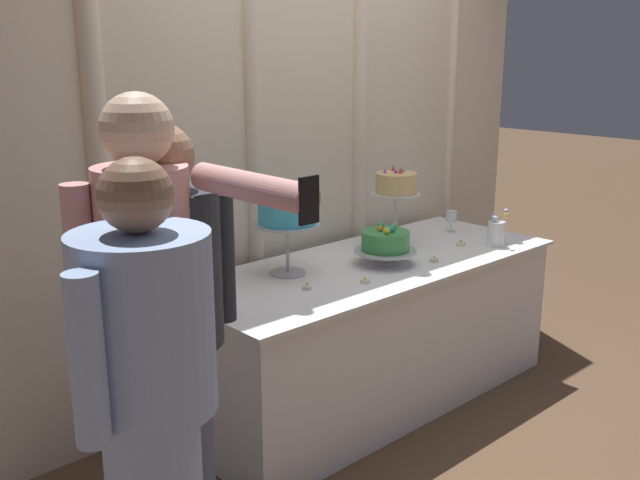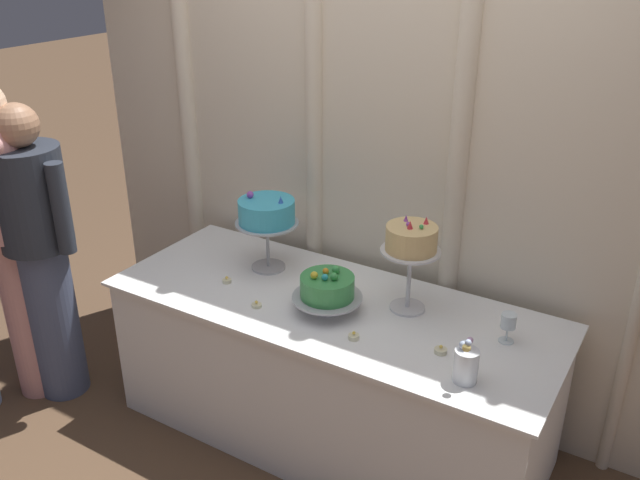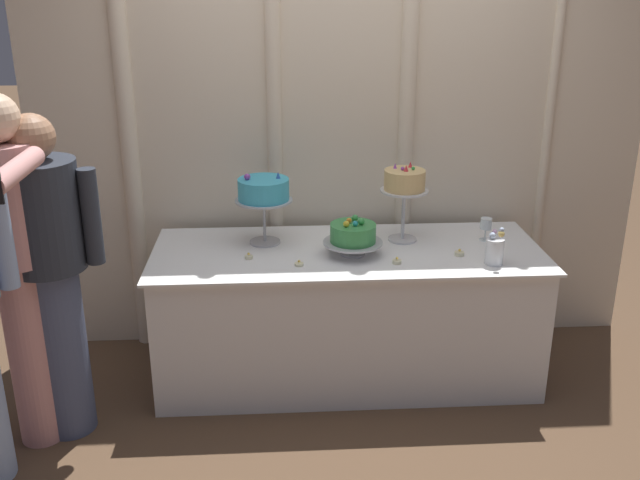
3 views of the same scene
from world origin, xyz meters
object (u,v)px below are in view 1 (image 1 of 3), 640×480
at_px(guest_girl_blue_dress, 151,332).
at_px(cake_table, 371,331).
at_px(cake_display_rightmost, 396,187).
at_px(wine_glass, 451,217).
at_px(flower_vase, 496,232).
at_px(tealight_far_left, 307,287).
at_px(tealight_near_left, 365,281).
at_px(tealight_near_right, 434,260).
at_px(tealight_far_right, 461,244).
at_px(guest_man_pink_jacket, 171,344).
at_px(cake_display_center, 385,243).
at_px(cake_display_leftmost, 287,215).
at_px(guest_man_dark_suit, 151,420).

bearing_deg(guest_girl_blue_dress, cake_table, 18.55).
xyz_separation_m(cake_display_rightmost, wine_glass, (0.46, -0.03, -0.23)).
bearing_deg(flower_vase, tealight_far_left, 173.24).
distance_m(wine_glass, tealight_near_left, 1.10).
relative_size(cake_table, cake_display_rightmost, 4.79).
bearing_deg(tealight_far_left, cake_display_rightmost, 15.04).
distance_m(cake_table, cake_display_rightmost, 0.78).
relative_size(tealight_far_left, tealight_near_right, 0.93).
distance_m(flower_vase, tealight_far_left, 1.26).
relative_size(cake_table, guest_girl_blue_dress, 1.24).
height_order(tealight_far_right, guest_man_pink_jacket, guest_man_pink_jacket).
relative_size(tealight_far_right, guest_girl_blue_dress, 0.03).
height_order(cake_display_center, tealight_near_right, cake_display_center).
distance_m(tealight_near_left, tealight_near_right, 0.50).
height_order(cake_display_leftmost, guest_man_dark_suit, guest_man_dark_suit).
xyz_separation_m(tealight_far_left, tealight_near_right, (0.76, -0.11, 0.00)).
bearing_deg(tealight_near_left, flower_vase, -2.10).
distance_m(cake_table, tealight_far_right, 0.71).
height_order(wine_glass, tealight_near_right, wine_glass).
relative_size(cake_display_rightmost, tealight_far_right, 8.45).
bearing_deg(cake_display_center, cake_display_leftmost, 156.30).
distance_m(flower_vase, guest_man_pink_jacket, 2.17).
bearing_deg(cake_display_center, guest_girl_blue_dress, -163.91).
bearing_deg(tealight_far_right, tealight_near_left, -173.98).
height_order(wine_glass, tealight_near_left, wine_glass).
bearing_deg(wine_glass, tealight_near_right, -150.25).
bearing_deg(cake_display_rightmost, tealight_far_right, -43.72).
bearing_deg(tealight_far_left, flower_vase, -6.76).
bearing_deg(cake_display_leftmost, flower_vase, -17.94).
height_order(tealight_far_left, guest_man_dark_suit, guest_man_dark_suit).
bearing_deg(cake_display_rightmost, guest_man_pink_jacket, -161.95).
height_order(tealight_far_left, tealight_far_right, tealight_far_right).
height_order(tealight_near_right, guest_man_dark_suit, guest_man_dark_suit).
height_order(tealight_far_left, guest_girl_blue_dress, guest_girl_blue_dress).
bearing_deg(flower_vase, tealight_near_left, 177.90).
xyz_separation_m(cake_table, tealight_near_left, (-0.27, -0.21, 0.39)).
xyz_separation_m(tealight_far_right, guest_man_pink_jacket, (-2.01, -0.32, 0.10)).
relative_size(cake_table, tealight_near_left, 45.12).
bearing_deg(tealight_near_right, tealight_far_right, 14.82).
bearing_deg(guest_man_pink_jacket, tealight_far_right, 9.06).
bearing_deg(tealight_near_left, guest_man_dark_suit, -157.79).
height_order(cake_display_rightmost, guest_man_dark_suit, guest_man_dark_suit).
xyz_separation_m(wine_glass, guest_man_pink_jacket, (-2.21, -0.54, 0.02)).
relative_size(cake_display_center, guest_man_dark_suit, 0.20).
xyz_separation_m(cake_display_leftmost, guest_man_pink_jacket, (-0.99, -0.57, -0.18)).
bearing_deg(wine_glass, guest_man_pink_jacket, -166.24).
bearing_deg(tealight_near_left, guest_girl_blue_dress, -166.22).
height_order(cake_table, cake_display_rightmost, cake_display_rightmost).
height_order(cake_table, wine_glass, wine_glass).
distance_m(cake_display_leftmost, cake_display_rightmost, 0.76).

